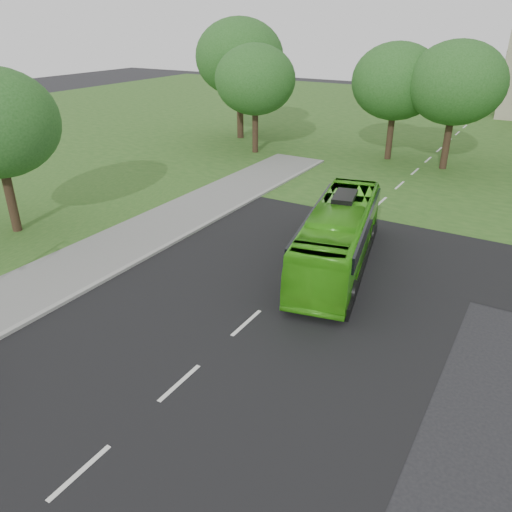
# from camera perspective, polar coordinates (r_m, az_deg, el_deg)

# --- Properties ---
(ground) EXTENTS (160.00, 160.00, 0.00)m
(ground) POSITION_cam_1_polar(r_m,az_deg,el_deg) (17.65, -4.59, -10.71)
(ground) COLOR black
(ground) RESTS_ON ground
(street_surfaces) EXTENTS (120.00, 120.00, 0.15)m
(street_surfaces) POSITION_cam_1_polar(r_m,az_deg,el_deg) (36.84, 15.85, 8.20)
(street_surfaces) COLOR black
(street_surfaces) RESTS_ON ground
(tree_park_a) EXTENTS (6.55, 6.55, 8.71)m
(tree_park_a) POSITION_cam_1_polar(r_m,az_deg,el_deg) (42.74, -0.10, 19.49)
(tree_park_a) COLOR black
(tree_park_a) RESTS_ON ground
(tree_park_b) EXTENTS (6.80, 6.80, 8.92)m
(tree_park_b) POSITION_cam_1_polar(r_m,az_deg,el_deg) (41.91, 15.73, 18.64)
(tree_park_b) COLOR black
(tree_park_b) RESTS_ON ground
(tree_park_c) EXTENTS (6.91, 6.91, 9.18)m
(tree_park_c) POSITION_cam_1_polar(r_m,az_deg,el_deg) (40.21, 21.94, 17.85)
(tree_park_c) COLOR black
(tree_park_c) RESTS_ON ground
(tree_park_f) EXTENTS (7.96, 7.96, 10.62)m
(tree_park_f) POSITION_cam_1_polar(r_m,az_deg,el_deg) (48.38, -1.91, 21.76)
(tree_park_f) COLOR black
(tree_park_f) RESTS_ON ground
(bus) EXTENTS (4.61, 10.78, 2.92)m
(bus) POSITION_cam_1_polar(r_m,az_deg,el_deg) (22.98, 9.39, 2.25)
(bus) COLOR #44B819
(bus) RESTS_ON ground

